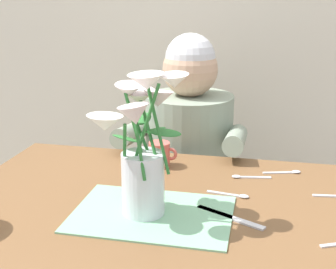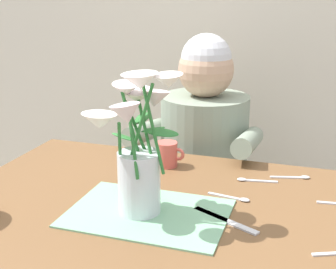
% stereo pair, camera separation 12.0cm
% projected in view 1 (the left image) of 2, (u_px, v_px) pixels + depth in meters
% --- Properties ---
extents(dining_table, '(1.20, 0.80, 0.74)m').
position_uv_depth(dining_table, '(170.00, 238.00, 1.23)').
color(dining_table, brown).
rests_on(dining_table, ground_plane).
extents(seated_person, '(0.45, 0.47, 1.14)m').
position_uv_depth(seated_person, '(188.00, 177.00, 1.84)').
color(seated_person, '#4C4C56').
rests_on(seated_person, ground_plane).
extents(striped_placemat, '(0.40, 0.28, 0.00)m').
position_uv_depth(striped_placemat, '(152.00, 214.00, 1.15)').
color(striped_placemat, '#7AB289').
rests_on(striped_placemat, dining_table).
extents(flower_vase, '(0.25, 0.23, 0.37)m').
position_uv_depth(flower_vase, '(142.00, 147.00, 1.10)').
color(flower_vase, silver).
rests_on(flower_vase, dining_table).
extents(dinner_knife, '(0.18, 0.10, 0.00)m').
position_uv_depth(dinner_knife, '(230.00, 217.00, 1.13)').
color(dinner_knife, silver).
rests_on(dinner_knife, dining_table).
extents(tea_cup, '(0.09, 0.07, 0.08)m').
position_uv_depth(tea_cup, '(160.00, 154.00, 1.46)').
color(tea_cup, '#CC564C').
rests_on(tea_cup, dining_table).
extents(spoon_1, '(0.12, 0.03, 0.01)m').
position_uv_depth(spoon_1, '(245.00, 177.00, 1.38)').
color(spoon_1, silver).
rests_on(spoon_1, dining_table).
extents(spoon_3, '(0.12, 0.05, 0.01)m').
position_uv_depth(spoon_3, '(288.00, 172.00, 1.42)').
color(spoon_3, silver).
rests_on(spoon_3, dining_table).
extents(spoon_4, '(0.12, 0.03, 0.01)m').
position_uv_depth(spoon_4, '(235.00, 195.00, 1.26)').
color(spoon_4, silver).
rests_on(spoon_4, dining_table).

